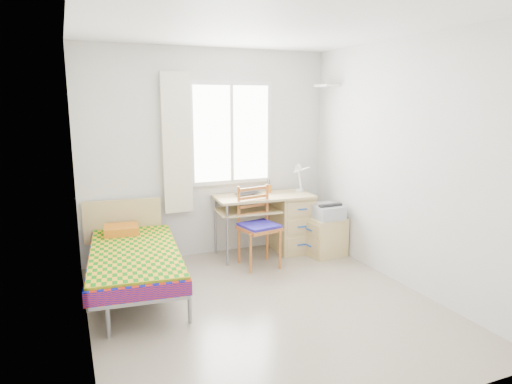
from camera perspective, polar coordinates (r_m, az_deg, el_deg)
floor at (r=4.57m, az=1.05°, el=-14.02°), size 3.50×3.50×0.00m
ceiling at (r=4.18m, az=1.18°, el=20.17°), size 3.50×3.50×0.00m
wall_back at (r=5.81m, az=-5.93°, el=4.77°), size 3.20×0.00×3.20m
wall_left at (r=3.83m, az=-21.31°, el=0.68°), size 0.00×3.50×3.50m
wall_right at (r=5.04m, az=17.99°, el=3.29°), size 0.00×3.50×3.50m
window at (r=5.86m, az=-3.09°, el=7.32°), size 1.10×0.04×1.30m
curtain at (r=5.62m, az=-9.87°, el=5.98°), size 0.35×0.05×1.70m
floating_shelf at (r=6.07m, az=8.85°, el=13.01°), size 0.20×0.32×0.03m
bed at (r=4.91m, az=-15.06°, el=-7.63°), size 1.07×1.96×0.81m
desk at (r=6.02m, az=3.87°, el=-3.49°), size 1.27×0.64×0.78m
chair at (r=5.47m, az=0.26°, el=-3.68°), size 0.49×0.49×0.97m
cabinet at (r=5.96m, az=8.59°, el=-5.48°), size 0.50×0.45×0.50m
printer at (r=5.86m, az=8.78°, el=-2.35°), size 0.36×0.41×0.18m
laptop at (r=5.78m, az=-0.77°, el=-0.33°), size 0.39×0.30×0.03m
pen_cup at (r=5.98m, az=1.55°, el=0.41°), size 0.10×0.10×0.10m
task_lamp at (r=5.90m, az=5.52°, el=2.18°), size 0.22×0.32×0.40m
book at (r=5.74m, az=-0.60°, el=-2.45°), size 0.21×0.25×0.02m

